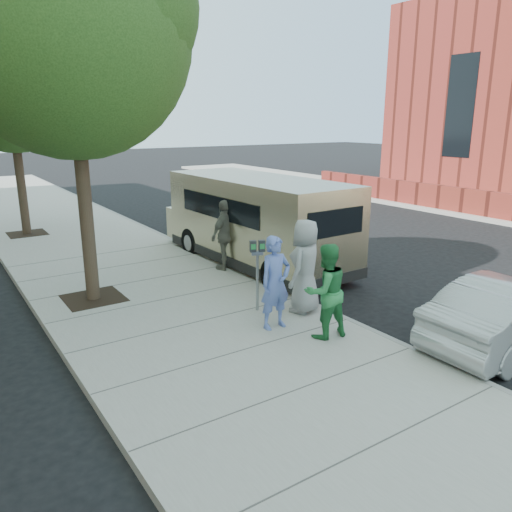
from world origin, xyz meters
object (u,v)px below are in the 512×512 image
(tree_far, at_px, (11,86))
(parking_meter, at_px, (257,260))
(person_gray_shirt, at_px, (305,266))
(person_officer, at_px, (275,283))
(van, at_px, (255,220))
(person_striped_polo, at_px, (226,235))
(person_green_shirt, at_px, (326,291))
(tree_near, at_px, (71,26))

(tree_far, bearing_deg, parking_meter, -76.16)
(parking_meter, bearing_deg, person_gray_shirt, -12.67)
(tree_far, relative_size, person_officer, 3.76)
(van, bearing_deg, person_striped_polo, -165.94)
(person_officer, distance_m, person_striped_polo, 3.91)
(parking_meter, height_order, person_officer, person_officer)
(person_green_shirt, distance_m, person_striped_polo, 4.60)
(tree_far, bearing_deg, tree_near, -90.00)
(van, height_order, person_officer, van)
(tree_far, height_order, van, tree_far)
(person_gray_shirt, bearing_deg, tree_far, -100.53)
(person_officer, height_order, person_striped_polo, person_striped_polo)
(person_striped_polo, bearing_deg, van, 174.54)
(van, relative_size, person_officer, 3.78)
(van, distance_m, person_green_shirt, 5.18)
(van, bearing_deg, person_officer, -120.69)
(person_officer, xyz_separation_m, person_gray_shirt, (0.97, 0.34, 0.07))
(tree_near, distance_m, person_green_shirt, 6.81)
(tree_near, xyz_separation_m, van, (4.55, 0.62, -4.28))
(tree_far, distance_m, person_officer, 11.90)
(van, bearing_deg, tree_far, 121.58)
(tree_far, distance_m, person_green_shirt, 12.76)
(van, distance_m, person_striped_polo, 1.16)
(van, xyz_separation_m, person_green_shirt, (-1.77, -4.86, -0.28))
(tree_near, xyz_separation_m, parking_meter, (2.50, -2.54, -4.35))
(person_gray_shirt, distance_m, person_striped_polo, 3.41)
(tree_near, relative_size, tree_far, 1.16)
(parking_meter, height_order, person_gray_shirt, person_gray_shirt)
(tree_near, distance_m, person_officer, 6.13)
(tree_near, xyz_separation_m, tree_far, (-0.00, 7.60, -0.66))
(tree_far, height_order, person_gray_shirt, tree_far)
(tree_near, distance_m, tree_far, 7.63)
(tree_near, bearing_deg, person_gray_shirt, -43.40)
(tree_far, height_order, person_striped_polo, tree_far)
(tree_far, xyz_separation_m, van, (4.55, -6.98, -3.61))
(person_gray_shirt, bearing_deg, person_officer, -8.33)
(tree_near, xyz_separation_m, person_green_shirt, (2.78, -4.23, -4.55))
(person_officer, bearing_deg, tree_far, 101.55)
(person_gray_shirt, bearing_deg, person_green_shirt, 39.70)
(van, xyz_separation_m, person_officer, (-2.26, -4.04, -0.26))
(tree_near, height_order, parking_meter, tree_near)
(van, relative_size, person_striped_polo, 3.65)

